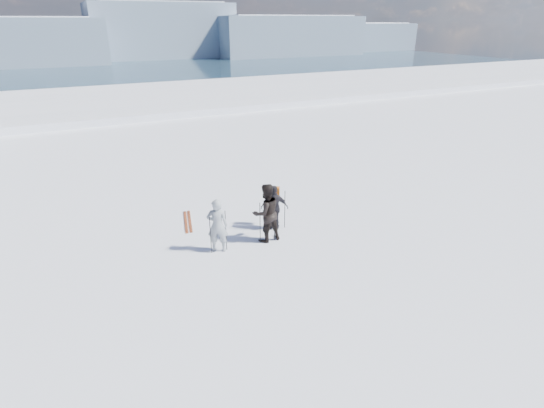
{
  "coord_description": "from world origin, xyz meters",
  "views": [
    {
      "loc": [
        -6.44,
        -6.96,
        6.3
      ],
      "look_at": [
        -1.51,
        3.0,
        1.46
      ],
      "focal_mm": 28.0,
      "sensor_mm": 36.0,
      "label": 1
    }
  ],
  "objects_px": {
    "skier_pack": "(274,208)",
    "skis_loose": "(188,221)",
    "skier_grey": "(217,225)",
    "skier_dark": "(266,213)"
  },
  "relations": [
    {
      "from": "skier_pack",
      "to": "skis_loose",
      "type": "height_order",
      "value": "skier_pack"
    },
    {
      "from": "skier_grey",
      "to": "skier_pack",
      "type": "height_order",
      "value": "skier_grey"
    },
    {
      "from": "skier_grey",
      "to": "skier_dark",
      "type": "relative_size",
      "value": 0.89
    },
    {
      "from": "skier_dark",
      "to": "skier_grey",
      "type": "bearing_deg",
      "value": -6.05
    },
    {
      "from": "skier_pack",
      "to": "skis_loose",
      "type": "distance_m",
      "value": 3.07
    },
    {
      "from": "skier_dark",
      "to": "skis_loose",
      "type": "relative_size",
      "value": 1.11
    },
    {
      "from": "skier_grey",
      "to": "skis_loose",
      "type": "relative_size",
      "value": 0.98
    },
    {
      "from": "skier_pack",
      "to": "skis_loose",
      "type": "xyz_separation_m",
      "value": [
        -2.41,
        1.76,
        -0.74
      ]
    },
    {
      "from": "skier_dark",
      "to": "skis_loose",
      "type": "distance_m",
      "value": 3.11
    },
    {
      "from": "skier_grey",
      "to": "skier_dark",
      "type": "height_order",
      "value": "skier_dark"
    }
  ]
}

